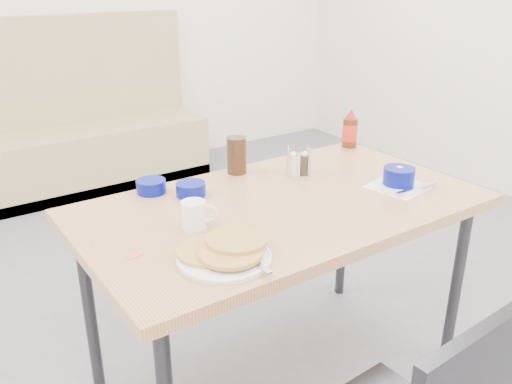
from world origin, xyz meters
TOP-DOWN VIEW (x-y plane):
  - booth_bench at (0.00, 2.78)m, footprint 1.90×0.56m
  - dining_table at (0.00, 0.25)m, footprint 1.40×0.80m
  - pancake_plate at (-0.37, 0.02)m, footprint 0.27×0.29m
  - coffee_mug at (-0.35, 0.25)m, footprint 0.11×0.08m
  - grits_setting at (0.44, 0.11)m, footprint 0.24×0.22m
  - creamer_bowl at (-0.34, 0.59)m, footprint 0.11×0.11m
  - butter_bowl at (-0.23, 0.48)m, footprint 0.11×0.11m
  - amber_tumbler at (0.03, 0.59)m, footprint 0.09×0.09m
  - condiment_caddy at (0.22, 0.43)m, footprint 0.11×0.09m
  - syrup_bottle at (0.64, 0.59)m, footprint 0.07×0.07m
  - sugar_wrapper at (-0.58, 0.18)m, footprint 0.05×0.04m

SIDE VIEW (x-z plane):
  - booth_bench at x=0.00m, z-range -0.26..0.96m
  - dining_table at x=0.00m, z-range 0.32..1.08m
  - sugar_wrapper at x=-0.58m, z-range 0.76..0.76m
  - pancake_plate at x=-0.37m, z-range 0.76..0.80m
  - butter_bowl at x=-0.23m, z-range 0.76..0.81m
  - creamer_bowl at x=-0.34m, z-range 0.76..0.81m
  - grits_setting at x=0.44m, z-range 0.75..0.83m
  - condiment_caddy at x=0.22m, z-range 0.74..0.86m
  - coffee_mug at x=-0.35m, z-range 0.76..0.85m
  - amber_tumbler at x=0.03m, z-range 0.76..0.91m
  - syrup_bottle at x=0.64m, z-range 0.75..0.92m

